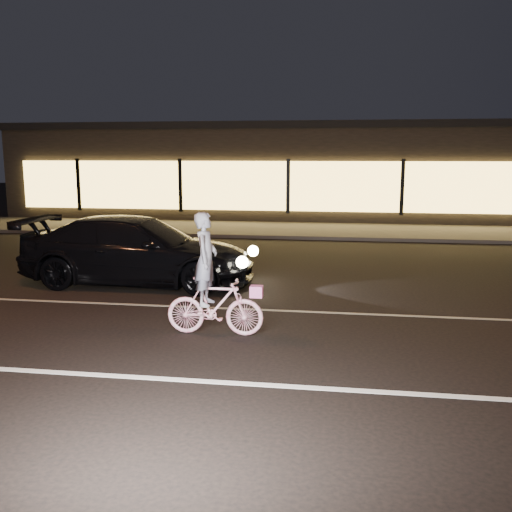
# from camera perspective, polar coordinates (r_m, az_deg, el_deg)

# --- Properties ---
(ground) EXTENTS (90.00, 90.00, 0.00)m
(ground) POSITION_cam_1_polar(r_m,az_deg,el_deg) (9.05, -5.89, -8.58)
(ground) COLOR black
(ground) RESTS_ON ground
(lane_stripe_near) EXTENTS (60.00, 0.12, 0.01)m
(lane_stripe_near) POSITION_cam_1_polar(r_m,az_deg,el_deg) (7.70, -8.73, -12.07)
(lane_stripe_near) COLOR silver
(lane_stripe_near) RESTS_ON ground
(lane_stripe_far) EXTENTS (60.00, 0.10, 0.01)m
(lane_stripe_far) POSITION_cam_1_polar(r_m,az_deg,el_deg) (10.91, -3.26, -5.24)
(lane_stripe_far) COLOR gray
(lane_stripe_far) RESTS_ON ground
(sidewalk) EXTENTS (30.00, 4.00, 0.12)m
(sidewalk) POSITION_cam_1_polar(r_m,az_deg,el_deg) (21.58, 2.73, 2.63)
(sidewalk) COLOR #383533
(sidewalk) RESTS_ON ground
(storefront) EXTENTS (25.40, 8.42, 4.20)m
(storefront) POSITION_cam_1_polar(r_m,az_deg,el_deg) (27.35, 4.07, 8.60)
(storefront) COLOR black
(storefront) RESTS_ON ground
(cyclist) EXTENTS (1.59, 0.55, 2.00)m
(cyclist) POSITION_cam_1_polar(r_m,az_deg,el_deg) (9.21, -4.39, -3.61)
(cyclist) COLOR #D63B67
(cyclist) RESTS_ON ground
(sedan) EXTENTS (5.26, 2.16, 1.52)m
(sedan) POSITION_cam_1_polar(r_m,az_deg,el_deg) (13.08, -11.70, 0.55)
(sedan) COLOR black
(sedan) RESTS_ON ground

